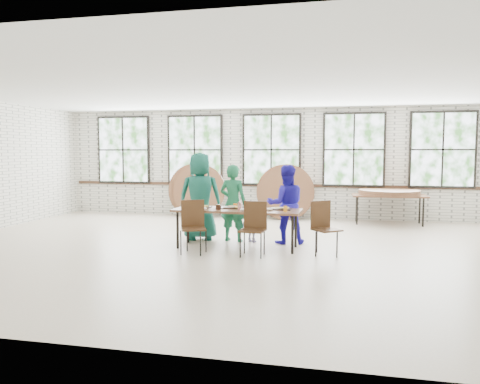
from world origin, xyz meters
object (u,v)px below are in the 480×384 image
Objects in this scene: chair_near_right at (254,224)px; storage_table at (389,197)px; dining_table at (237,212)px; chair_near_left at (193,222)px.

chair_near_right reaches higher than storage_table.
chair_near_left reaches higher than dining_table.
storage_table is (3.09, 3.68, -0.00)m from dining_table.
dining_table is 4.81m from storage_table.
chair_near_right is (0.42, -0.53, -0.13)m from dining_table.
storage_table is (2.66, 4.21, 0.13)m from chair_near_right.
chair_near_left is 1.11m from chair_near_right.
dining_table is 0.69m from chair_near_right.
dining_table is 1.33× the size of storage_table.
chair_near_left reaches higher than storage_table.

